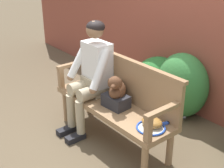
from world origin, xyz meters
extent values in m
plane|color=brown|center=(0.00, 0.00, 0.00)|extent=(40.00, 40.00, 0.00)
cube|color=brown|center=(0.00, 1.41, 1.10)|extent=(8.00, 0.30, 2.19)
ellipsoid|color=#286B2D|center=(-0.31, 1.08, 0.35)|extent=(0.73, 0.70, 0.69)
ellipsoid|color=#337538|center=(0.10, 1.08, 0.43)|extent=(0.73, 0.57, 0.86)
cube|color=#93704C|center=(0.00, 0.00, 0.44)|extent=(1.60, 0.48, 0.06)
cylinder|color=#93704C|center=(-0.72, -0.18, 0.21)|extent=(0.07, 0.07, 0.41)
cylinder|color=#93704C|center=(0.72, -0.18, 0.21)|extent=(0.07, 0.07, 0.41)
cylinder|color=#93704C|center=(-0.72, 0.18, 0.21)|extent=(0.07, 0.07, 0.41)
cylinder|color=#93704C|center=(0.72, 0.18, 0.21)|extent=(0.07, 0.07, 0.41)
cube|color=#93704C|center=(0.00, 0.21, 0.70)|extent=(1.60, 0.05, 0.46)
cube|color=#93704C|center=(0.00, 0.21, 0.95)|extent=(1.64, 0.06, 0.04)
cube|color=#93704C|center=(-0.76, -0.20, 0.59)|extent=(0.06, 0.06, 0.24)
cube|color=#93704C|center=(-0.76, 0.00, 0.73)|extent=(0.06, 0.48, 0.04)
cube|color=#93704C|center=(0.76, -0.20, 0.59)|extent=(0.06, 0.06, 0.24)
cube|color=#93704C|center=(0.76, 0.00, 0.73)|extent=(0.06, 0.48, 0.04)
cube|color=black|center=(-0.46, -0.34, 0.04)|extent=(0.10, 0.24, 0.07)
cylinder|color=tan|center=(-0.46, -0.26, 0.28)|extent=(0.10, 0.10, 0.42)
cylinder|color=tan|center=(-0.46, -0.10, 0.55)|extent=(0.15, 0.31, 0.15)
cube|color=black|center=(-0.26, -0.34, 0.04)|extent=(0.10, 0.24, 0.07)
cylinder|color=tan|center=(-0.26, -0.26, 0.28)|extent=(0.10, 0.10, 0.42)
cylinder|color=tan|center=(-0.26, -0.10, 0.55)|extent=(0.15, 0.31, 0.15)
cube|color=tan|center=(-0.36, 0.05, 0.57)|extent=(0.32, 0.24, 0.20)
cube|color=white|center=(-0.36, 0.07, 0.83)|extent=(0.34, 0.22, 0.52)
cylinder|color=white|center=(-0.57, -0.04, 0.85)|extent=(0.14, 0.32, 0.45)
sphere|color=#936B4C|center=(-0.59, -0.16, 0.65)|extent=(0.09, 0.09, 0.09)
cylinder|color=white|center=(-0.15, -0.04, 0.85)|extent=(0.14, 0.32, 0.45)
sphere|color=#936B4C|center=(-0.13, -0.16, 0.65)|extent=(0.09, 0.09, 0.09)
sphere|color=#936B4C|center=(-0.36, 0.05, 1.24)|extent=(0.20, 0.20, 0.20)
ellipsoid|color=black|center=(-0.36, 0.06, 1.27)|extent=(0.21, 0.21, 0.14)
cylinder|color=brown|center=(0.05, -0.05, 0.51)|extent=(0.04, 0.04, 0.07)
cylinder|color=brown|center=(0.13, 0.01, 0.51)|extent=(0.04, 0.04, 0.07)
cylinder|color=brown|center=(-0.05, 0.08, 0.51)|extent=(0.04, 0.04, 0.07)
cylinder|color=brown|center=(0.03, 0.14, 0.51)|extent=(0.04, 0.04, 0.07)
ellipsoid|color=brown|center=(0.04, 0.05, 0.64)|extent=(0.31, 0.33, 0.22)
sphere|color=brown|center=(0.09, -0.03, 0.66)|extent=(0.13, 0.13, 0.13)
sphere|color=brown|center=(0.11, -0.05, 0.79)|extent=(0.14, 0.14, 0.14)
ellipsoid|color=brown|center=(0.15, -0.10, 0.78)|extent=(0.09, 0.10, 0.05)
ellipsoid|color=brown|center=(0.06, -0.08, 0.78)|extent=(0.05, 0.05, 0.10)
ellipsoid|color=brown|center=(0.15, -0.01, 0.78)|extent=(0.05, 0.05, 0.10)
sphere|color=brown|center=(-0.04, 0.15, 0.68)|extent=(0.06, 0.06, 0.06)
torus|color=blue|center=(0.62, -0.02, 0.48)|extent=(0.35, 0.35, 0.02)
cylinder|color=silver|center=(0.62, -0.02, 0.47)|extent=(0.25, 0.25, 0.00)
cube|color=blue|center=(0.66, 0.14, 0.48)|extent=(0.05, 0.08, 0.02)
cylinder|color=black|center=(0.69, 0.28, 0.48)|extent=(0.08, 0.22, 0.03)
ellipsoid|color=#9E6B2D|center=(0.60, 0.02, 0.52)|extent=(0.24, 0.19, 0.09)
cube|color=#232328|center=(0.07, 0.00, 0.54)|extent=(0.29, 0.22, 0.14)
camera|label=1|loc=(2.41, -1.96, 2.13)|focal=50.53mm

